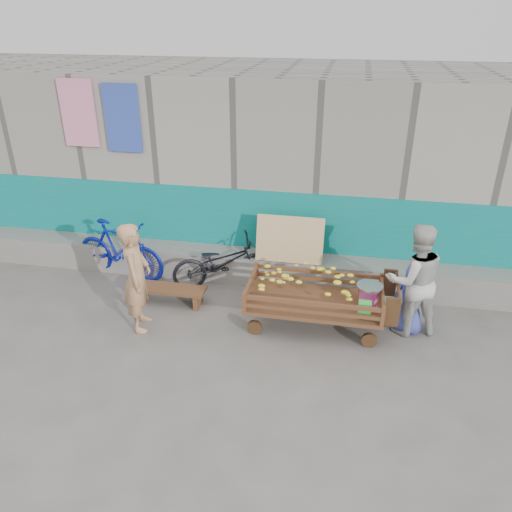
% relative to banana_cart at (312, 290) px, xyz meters
% --- Properties ---
extents(ground, '(80.00, 80.00, 0.00)m').
position_rel_banana_cart_xyz_m(ground, '(-0.74, -1.22, -0.56)').
color(ground, '#56524E').
rests_on(ground, ground).
extents(building_wall, '(12.00, 3.50, 3.00)m').
position_rel_banana_cart_xyz_m(building_wall, '(-0.74, 2.83, 0.90)').
color(building_wall, gray).
rests_on(building_wall, ground).
extents(banana_cart, '(1.95, 0.89, 0.83)m').
position_rel_banana_cart_xyz_m(banana_cart, '(0.00, 0.00, 0.00)').
color(banana_cart, brown).
rests_on(banana_cart, ground).
extents(bench, '(1.05, 0.31, 0.26)m').
position_rel_banana_cart_xyz_m(bench, '(-2.06, 0.19, -0.37)').
color(bench, brown).
rests_on(bench, ground).
extents(vendor_man, '(0.48, 0.62, 1.51)m').
position_rel_banana_cart_xyz_m(vendor_man, '(-2.24, -0.44, 0.19)').
color(vendor_man, tan).
rests_on(vendor_man, ground).
extents(woman, '(0.88, 0.77, 1.54)m').
position_rel_banana_cart_xyz_m(woman, '(1.27, 0.14, 0.21)').
color(woman, beige).
rests_on(woman, ground).
extents(child, '(0.53, 0.40, 0.99)m').
position_rel_banana_cart_xyz_m(child, '(1.27, 0.13, -0.07)').
color(child, '#3A44A5').
rests_on(child, ground).
extents(bicycle_dark, '(1.61, 1.09, 0.80)m').
position_rel_banana_cart_xyz_m(bicycle_dark, '(-1.44, 0.83, -0.16)').
color(bicycle_dark, black).
rests_on(bicycle_dark, ground).
extents(bicycle_blue, '(1.62, 0.74, 0.94)m').
position_rel_banana_cart_xyz_m(bicycle_blue, '(-3.10, 0.83, -0.09)').
color(bicycle_blue, '#0A178F').
rests_on(bicycle_blue, ground).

